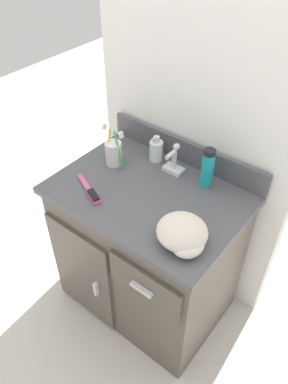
# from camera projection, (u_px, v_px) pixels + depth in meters

# --- Properties ---
(ground_plane) EXTENTS (6.00, 6.00, 0.00)m
(ground_plane) POSITION_uv_depth(u_px,v_px,m) (147.00, 296.00, 2.04)
(ground_plane) COLOR beige
(wall_back) EXTENTS (0.98, 0.08, 2.20)m
(wall_back) POSITION_uv_depth(u_px,v_px,m) (199.00, 86.00, 1.51)
(wall_back) COLOR silver
(wall_back) RESTS_ON ground_plane
(vanity) EXTENTS (0.80, 0.57, 0.75)m
(vanity) POSITION_uv_depth(u_px,v_px,m) (147.00, 249.00, 1.78)
(vanity) COLOR brown
(vanity) RESTS_ON ground_plane
(backsplash) EXTENTS (0.80, 0.02, 0.11)m
(backsplash) POSITION_uv_depth(u_px,v_px,m) (186.00, 152.00, 1.67)
(backsplash) COLOR #4C4C51
(backsplash) RESTS_ON vanity
(sink_faucet) EXTENTS (0.09, 0.09, 0.14)m
(sink_faucet) POSITION_uv_depth(u_px,v_px,m) (174.00, 162.00, 1.62)
(sink_faucet) COLOR silver
(sink_faucet) RESTS_ON vanity
(toothbrush_cup) EXTENTS (0.12, 0.07, 0.19)m
(toothbrush_cup) POSITION_uv_depth(u_px,v_px,m) (114.00, 153.00, 1.66)
(toothbrush_cup) COLOR silver
(toothbrush_cup) RESTS_ON vanity
(soap_dispenser) EXTENTS (0.06, 0.06, 0.13)m
(soap_dispenser) POSITION_uv_depth(u_px,v_px,m) (156.00, 150.00, 1.69)
(soap_dispenser) COLOR silver
(soap_dispenser) RESTS_ON vanity
(shaving_cream_can) EXTENTS (0.05, 0.05, 0.18)m
(shaving_cream_can) POSITION_uv_depth(u_px,v_px,m) (207.00, 168.00, 1.52)
(shaving_cream_can) COLOR teal
(shaving_cream_can) RESTS_ON vanity
(hairbrush) EXTENTS (0.20, 0.11, 0.03)m
(hairbrush) POSITION_uv_depth(u_px,v_px,m) (91.00, 192.00, 1.53)
(hairbrush) COLOR #C1517F
(hairbrush) RESTS_ON vanity
(hand_towel) EXTENTS (0.19, 0.18, 0.10)m
(hand_towel) POSITION_uv_depth(u_px,v_px,m) (183.00, 234.00, 1.31)
(hand_towel) COLOR beige
(hand_towel) RESTS_ON vanity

